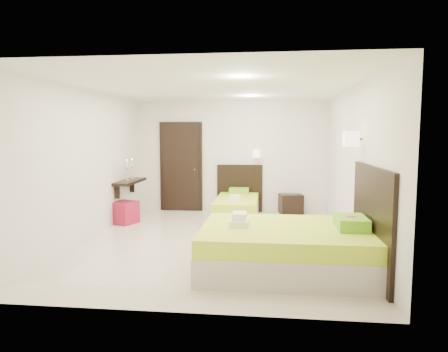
# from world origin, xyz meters

# --- Properties ---
(floor) EXTENTS (5.50, 5.50, 0.00)m
(floor) POSITION_xyz_m (0.00, 0.00, 0.00)
(floor) COLOR beige
(floor) RESTS_ON ground
(bed_single) EXTENTS (1.07, 1.79, 1.47)m
(bed_single) POSITION_xyz_m (0.21, 1.93, 0.27)
(bed_single) COLOR #BDB5A1
(bed_single) RESTS_ON ground
(bed_double) EXTENTS (2.27, 1.93, 1.87)m
(bed_double) POSITION_xyz_m (1.19, -1.30, 0.33)
(bed_double) COLOR #BDB5A1
(bed_double) RESTS_ON ground
(nightstand) EXTENTS (0.59, 0.55, 0.45)m
(nightstand) POSITION_xyz_m (1.39, 2.63, 0.23)
(nightstand) COLOR black
(nightstand) RESTS_ON ground
(ottoman) EXTENTS (0.59, 0.59, 0.45)m
(ottoman) POSITION_xyz_m (-2.07, 1.19, 0.23)
(ottoman) COLOR maroon
(ottoman) RESTS_ON ground
(door) EXTENTS (1.02, 0.15, 2.14)m
(door) POSITION_xyz_m (-1.20, 2.70, 1.05)
(door) COLOR black
(door) RESTS_ON ground
(console_shelf) EXTENTS (0.35, 1.20, 0.78)m
(console_shelf) POSITION_xyz_m (-2.08, 1.60, 0.82)
(console_shelf) COLOR black
(console_shelf) RESTS_ON ground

